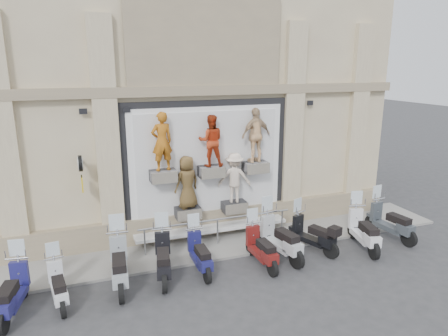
{
  "coord_description": "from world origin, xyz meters",
  "views": [
    {
      "loc": [
        -3.87,
        -9.09,
        5.63
      ],
      "look_at": [
        0.18,
        1.9,
        2.58
      ],
      "focal_mm": 32.0,
      "sensor_mm": 36.0,
      "label": 1
    }
  ],
  "objects": [
    {
      "name": "scooter_j",
      "position": [
        5.59,
        0.58,
        0.83
      ],
      "size": [
        0.86,
        2.1,
        1.66
      ],
      "primitive_type": null,
      "rotation": [
        0.0,
        0.0,
        0.13
      ],
      "color": "#31373C",
      "rests_on": "ground"
    },
    {
      "name": "building",
      "position": [
        0.0,
        7.0,
        6.0
      ],
      "size": [
        14.0,
        8.6,
        12.0
      ],
      "primitive_type": null,
      "color": "beige",
      "rests_on": "ground"
    },
    {
      "name": "ground",
      "position": [
        0.0,
        0.0,
        0.0
      ],
      "size": [
        90.0,
        90.0,
        0.0
      ],
      "primitive_type": "plane",
      "color": "#323234",
      "rests_on": "ground"
    },
    {
      "name": "scooter_h",
      "position": [
        2.65,
        0.67,
        0.77
      ],
      "size": [
        1.19,
        1.98,
        1.55
      ],
      "primitive_type": null,
      "rotation": [
        0.0,
        0.0,
        0.36
      ],
      "color": "black",
      "rests_on": "ground"
    },
    {
      "name": "scooter_c",
      "position": [
        -3.18,
        0.62,
        0.87
      ],
      "size": [
        0.79,
        2.19,
        1.75
      ],
      "primitive_type": null,
      "rotation": [
        0.0,
        0.0,
        -0.08
      ],
      "color": "gray",
      "rests_on": "ground"
    },
    {
      "name": "guard_rail",
      "position": [
        0.0,
        2.0,
        0.47
      ],
      "size": [
        5.06,
        0.1,
        0.93
      ],
      "primitive_type": null,
      "color": "#9EA0A5",
      "rests_on": "ground"
    },
    {
      "name": "scooter_e",
      "position": [
        -1.0,
        0.65,
        0.75
      ],
      "size": [
        0.56,
        1.85,
        1.5
      ],
      "primitive_type": null,
      "rotation": [
        0.0,
        0.0,
        -0.01
      ],
      "color": "#16164D",
      "rests_on": "ground"
    },
    {
      "name": "scooter_a",
      "position": [
        -5.62,
        0.23,
        0.79
      ],
      "size": [
        0.91,
        2.02,
        1.59
      ],
      "primitive_type": null,
      "rotation": [
        0.0,
        0.0,
        -0.18
      ],
      "color": "navy",
      "rests_on": "ground"
    },
    {
      "name": "scooter_i",
      "position": [
        4.25,
        0.27,
        0.84
      ],
      "size": [
        1.08,
        2.15,
        1.68
      ],
      "primitive_type": null,
      "rotation": [
        0.0,
        0.0,
        -0.24
      ],
      "color": "silver",
      "rests_on": "ground"
    },
    {
      "name": "shop_vitrine",
      "position": [
        0.08,
        2.74,
        2.42
      ],
      "size": [
        5.6,
        0.92,
        4.3
      ],
      "color": "black",
      "rests_on": "ground"
    },
    {
      "name": "clock_sign_bracket",
      "position": [
        -3.9,
        2.47,
        2.8
      ],
      "size": [
        0.1,
        0.8,
        1.02
      ],
      "color": "black",
      "rests_on": "ground"
    },
    {
      "name": "scooter_b",
      "position": [
        -4.65,
        0.31,
        0.69
      ],
      "size": [
        0.73,
        1.76,
        1.38
      ],
      "primitive_type": null,
      "rotation": [
        0.0,
        0.0,
        0.14
      ],
      "color": "silver",
      "rests_on": "ground"
    },
    {
      "name": "scooter_g",
      "position": [
        1.5,
        0.62,
        0.86
      ],
      "size": [
        0.96,
        2.2,
        1.73
      ],
      "primitive_type": null,
      "rotation": [
        0.0,
        0.0,
        0.16
      ],
      "color": "#A6AAAD",
      "rests_on": "ground"
    },
    {
      "name": "scooter_d",
      "position": [
        -2.02,
        0.65,
        0.82
      ],
      "size": [
        0.95,
        2.1,
        1.64
      ],
      "primitive_type": null,
      "rotation": [
        0.0,
        0.0,
        -0.18
      ],
      "color": "black",
      "rests_on": "ground"
    },
    {
      "name": "sidewalk",
      "position": [
        0.0,
        2.1,
        0.04
      ],
      "size": [
        16.0,
        2.2,
        0.08
      ],
      "primitive_type": "cube",
      "color": "gray",
      "rests_on": "ground"
    },
    {
      "name": "scooter_f",
      "position": [
        0.76,
        0.38,
        0.76
      ],
      "size": [
        0.6,
        1.89,
        1.53
      ],
      "primitive_type": null,
      "rotation": [
        0.0,
        0.0,
        0.03
      ],
      "color": "#5A110F",
      "rests_on": "ground"
    }
  ]
}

